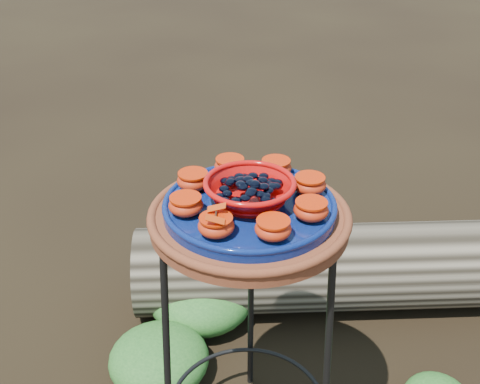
{
  "coord_description": "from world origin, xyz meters",
  "views": [
    {
      "loc": [
        0.03,
        -1.07,
        1.4
      ],
      "look_at": [
        -0.02,
        0.0,
        0.78
      ],
      "focal_mm": 45.0,
      "sensor_mm": 36.0,
      "label": 1
    }
  ],
  "objects_px": {
    "cobalt_plate": "(249,208)",
    "plant_stand": "(248,348)",
    "terracotta_saucer": "(249,219)",
    "red_bowl": "(250,192)",
    "driftwood_log": "(370,266)"
  },
  "relations": [
    {
      "from": "plant_stand",
      "to": "terracotta_saucer",
      "type": "distance_m",
      "value": 0.37
    },
    {
      "from": "terracotta_saucer",
      "to": "plant_stand",
      "type": "bearing_deg",
      "value": 0.0
    },
    {
      "from": "cobalt_plate",
      "to": "driftwood_log",
      "type": "bearing_deg",
      "value": 56.92
    },
    {
      "from": "cobalt_plate",
      "to": "red_bowl",
      "type": "height_order",
      "value": "red_bowl"
    },
    {
      "from": "terracotta_saucer",
      "to": "cobalt_plate",
      "type": "xyz_separation_m",
      "value": [
        0.0,
        0.0,
        0.03
      ]
    },
    {
      "from": "plant_stand",
      "to": "red_bowl",
      "type": "bearing_deg",
      "value": 0.0
    },
    {
      "from": "cobalt_plate",
      "to": "terracotta_saucer",
      "type": "bearing_deg",
      "value": 0.0
    },
    {
      "from": "terracotta_saucer",
      "to": "red_bowl",
      "type": "xyz_separation_m",
      "value": [
        0.0,
        0.0,
        0.07
      ]
    },
    {
      "from": "terracotta_saucer",
      "to": "driftwood_log",
      "type": "relative_size",
      "value": 0.26
    },
    {
      "from": "terracotta_saucer",
      "to": "driftwood_log",
      "type": "distance_m",
      "value": 0.93
    },
    {
      "from": "red_bowl",
      "to": "driftwood_log",
      "type": "relative_size",
      "value": 0.11
    },
    {
      "from": "plant_stand",
      "to": "terracotta_saucer",
      "type": "relative_size",
      "value": 1.67
    },
    {
      "from": "cobalt_plate",
      "to": "plant_stand",
      "type": "bearing_deg",
      "value": 0.0
    },
    {
      "from": "terracotta_saucer",
      "to": "cobalt_plate",
      "type": "relative_size",
      "value": 1.17
    },
    {
      "from": "cobalt_plate",
      "to": "red_bowl",
      "type": "distance_m",
      "value": 0.04
    }
  ]
}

